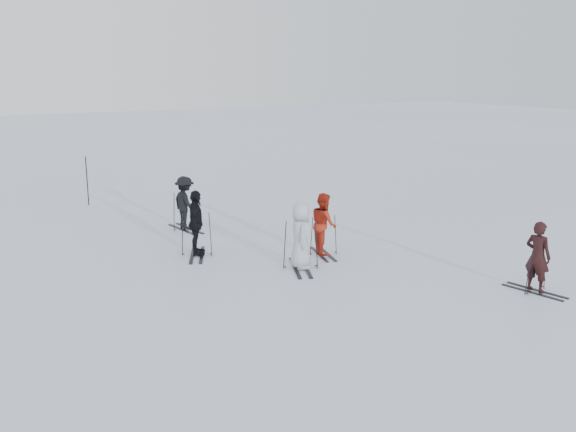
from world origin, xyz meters
The scene contains 12 objects.
ground centered at (0.00, 0.00, 0.00)m, with size 120.00×120.00×0.00m, color silver.
skier_near_dark centered at (3.19, -4.81, 0.82)m, with size 0.60×0.39×1.64m, color black.
skier_red centered at (0.65, 0.17, 0.85)m, with size 0.83×0.64×1.70m, color #A32312.
skier_grey centered at (-0.55, -0.57, 0.85)m, with size 0.83×0.54×1.70m, color #B2B6BC.
skier_uphill_left centered at (-2.41, 1.84, 0.89)m, with size 1.05×0.44×1.78m, color black.
skier_uphill_far centered at (-1.60, 4.72, 0.84)m, with size 1.09×0.62×1.68m, color black.
skis_near_dark centered at (3.19, -4.81, 0.56)m, with size 0.82×1.55×1.13m, color black, non-canonical shape.
skis_red centered at (0.65, 0.17, 0.56)m, with size 0.82×1.55×1.13m, color black, non-canonical shape.
skis_grey centered at (-0.55, -0.57, 0.66)m, with size 0.96×1.82×1.32m, color black, non-canonical shape.
skis_uphill_left centered at (-2.41, 1.84, 0.62)m, with size 0.90×1.69×1.23m, color black, non-canonical shape.
skis_uphill_far centered at (-1.60, 4.72, 0.65)m, with size 0.94×1.77×1.29m, color black, non-canonical shape.
piste_marker centered at (-3.37, 10.06, 0.91)m, with size 0.04×0.04×1.82m, color black.
Camera 1 is at (-8.77, -14.01, 5.06)m, focal length 40.00 mm.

